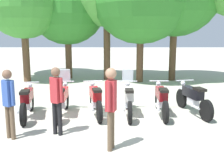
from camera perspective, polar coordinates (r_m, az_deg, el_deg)
ground_plane at (r=8.51m, az=-0.00°, el=-6.59°), size 80.00×80.00×0.00m
motorcycle_0 at (r=8.62m, az=-17.30°, el=-3.39°), size 0.62×2.18×0.99m
motorcycle_1 at (r=8.54m, az=-10.36°, el=-3.11°), size 0.62×2.19×1.37m
motorcycle_2 at (r=8.48m, az=-3.51°, el=-3.14°), size 0.69×2.17×0.99m
motorcycle_3 at (r=8.45m, az=3.45°, el=-3.10°), size 0.62×2.19×1.37m
motorcycle_4 at (r=8.61m, az=10.24°, el=-3.09°), size 0.62×2.19×0.99m
motorcycle_5 at (r=8.96m, az=16.49°, el=-2.82°), size 0.72×2.16×0.99m
person_0 at (r=6.89m, az=-20.78°, el=-2.94°), size 0.38×0.31×1.68m
person_1 at (r=6.84m, az=-11.52°, el=-2.42°), size 0.38×0.31×1.71m
person_2 at (r=5.82m, az=-0.23°, el=-3.79°), size 0.29×0.41×1.80m
tree_1 at (r=14.76m, az=-18.14°, el=16.40°), size 3.87×3.87×6.08m
tree_2 at (r=15.45m, az=-9.35°, el=15.93°), size 4.25×4.25×6.12m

